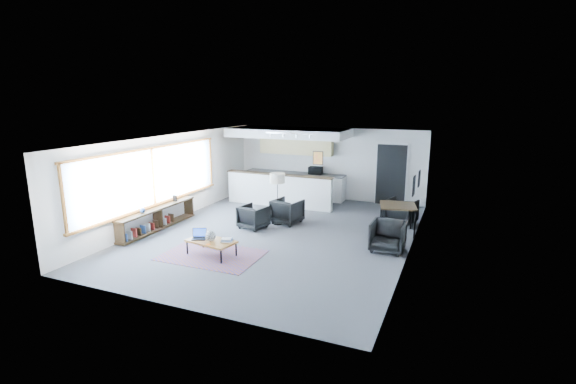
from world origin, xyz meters
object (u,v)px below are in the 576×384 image
at_px(armchair_left, 253,216).
at_px(book_stack, 227,240).
at_px(dining_chair_far, 401,212).
at_px(ceramic_pot, 210,236).
at_px(armchair_right, 287,210).
at_px(laptop, 199,236).
at_px(floor_lamp, 277,180).
at_px(dining_table, 398,207).
at_px(coffee_table, 211,242).
at_px(microwave, 316,170).
at_px(dining_chair_near, 388,237).

bearing_deg(armchair_left, book_stack, 113.13).
bearing_deg(dining_chair_far, ceramic_pot, 65.11).
bearing_deg(book_stack, armchair_right, 85.10).
bearing_deg(armchair_left, ceramic_pot, 103.72).
xyz_separation_m(laptop, floor_lamp, (0.76, 2.89, 0.88)).
distance_m(floor_lamp, dining_table, 3.48).
bearing_deg(coffee_table, ceramic_pot, -62.17).
bearing_deg(book_stack, microwave, 89.54).
distance_m(book_stack, dining_table, 4.81).
bearing_deg(dining_chair_far, microwave, -14.12).
relative_size(dining_table, dining_chair_far, 1.63).
bearing_deg(dining_table, coffee_table, -137.81).
bearing_deg(armchair_right, microwave, -75.29).
xyz_separation_m(ceramic_pot, dining_chair_far, (3.76, 4.40, -0.15)).
xyz_separation_m(armchair_right, microwave, (-0.21, 3.16, 0.70)).
distance_m(armchair_left, dining_chair_near, 3.88).
bearing_deg(dining_table, laptop, -140.48).
relative_size(laptop, armchair_right, 0.51).
relative_size(dining_table, dining_chair_near, 1.62).
distance_m(armchair_right, dining_chair_near, 3.38).
distance_m(floor_lamp, microwave, 3.37).
bearing_deg(dining_chair_far, dining_chair_near, 106.15).
height_order(coffee_table, armchair_right, armchair_right).
xyz_separation_m(ceramic_pot, dining_table, (3.78, 3.48, 0.23)).
relative_size(ceramic_pot, dining_chair_far, 0.36).
distance_m(coffee_table, floor_lamp, 3.11).
distance_m(coffee_table, ceramic_pot, 0.16).
height_order(book_stack, dining_chair_far, dining_chair_far).
height_order(coffee_table, floor_lamp, floor_lamp).
relative_size(armchair_left, floor_lamp, 0.48).
xyz_separation_m(coffee_table, dining_chair_near, (3.80, 1.92, 0.00)).
height_order(armchair_right, dining_chair_far, armchair_right).
relative_size(ceramic_pot, dining_table, 0.22).
relative_size(laptop, microwave, 0.83).
distance_m(ceramic_pot, armchair_right, 3.22).
relative_size(armchair_left, dining_table, 0.64).
bearing_deg(book_stack, floor_lamp, 89.31).
bearing_deg(dining_chair_near, armchair_left, 175.12).
distance_m(armchair_left, armchair_right, 1.09).
height_order(book_stack, microwave, microwave).
distance_m(laptop, dining_chair_far, 5.99).
bearing_deg(dining_chair_near, laptop, -154.83).
bearing_deg(book_stack, dining_table, 44.52).
xyz_separation_m(armchair_left, floor_lamp, (0.47, 0.63, 0.96)).
height_order(armchair_right, microwave, microwave).
relative_size(laptop, ceramic_pot, 1.64).
xyz_separation_m(armchair_right, floor_lamp, (-0.23, -0.20, 0.93)).
bearing_deg(ceramic_pot, dining_table, 42.64).
bearing_deg(dining_chair_near, armchair_right, 159.83).
xyz_separation_m(book_stack, dining_chair_far, (3.40, 4.28, -0.07)).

